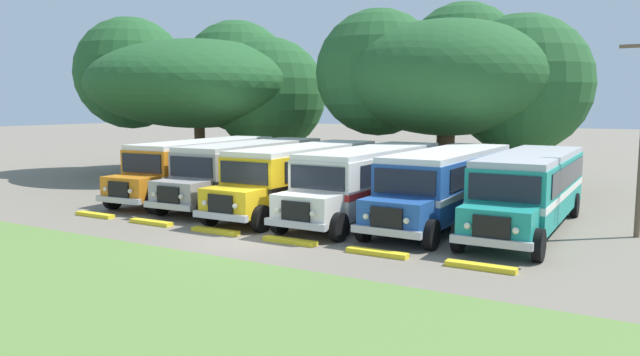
% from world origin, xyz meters
% --- Properties ---
extents(ground_plane, '(220.00, 220.00, 0.00)m').
position_xyz_m(ground_plane, '(0.00, 0.00, 0.00)').
color(ground_plane, slate).
extents(foreground_grass_strip, '(80.00, 8.07, 0.01)m').
position_xyz_m(foreground_grass_strip, '(0.00, -6.75, 0.00)').
color(foreground_grass_strip, olive).
rests_on(foreground_grass_strip, ground_plane).
extents(parked_bus_slot_0, '(3.26, 10.93, 2.82)m').
position_xyz_m(parked_bus_slot_0, '(-7.89, 6.43, 1.58)').
color(parked_bus_slot_0, orange).
rests_on(parked_bus_slot_0, ground_plane).
extents(parked_bus_slot_1, '(3.01, 10.88, 2.82)m').
position_xyz_m(parked_bus_slot_1, '(-4.84, 6.37, 1.58)').
color(parked_bus_slot_1, '#9E9993').
rests_on(parked_bus_slot_1, ground_plane).
extents(parked_bus_slot_2, '(2.70, 10.84, 2.82)m').
position_xyz_m(parked_bus_slot_2, '(-1.46, 5.72, 1.58)').
color(parked_bus_slot_2, yellow).
rests_on(parked_bus_slot_2, ground_plane).
extents(parked_bus_slot_3, '(2.76, 10.85, 2.82)m').
position_xyz_m(parked_bus_slot_3, '(1.75, 5.81, 1.58)').
color(parked_bus_slot_3, silver).
rests_on(parked_bus_slot_3, ground_plane).
extents(parked_bus_slot_4, '(2.81, 10.86, 2.82)m').
position_xyz_m(parked_bus_slot_4, '(4.91, 6.24, 1.58)').
color(parked_bus_slot_4, '#23519E').
rests_on(parked_bus_slot_4, ground_plane).
extents(parked_bus_slot_5, '(2.74, 10.85, 2.82)m').
position_xyz_m(parked_bus_slot_5, '(8.04, 6.42, 1.58)').
color(parked_bus_slot_5, teal).
rests_on(parked_bus_slot_5, ground_plane).
extents(curb_wheelstop_0, '(2.00, 0.36, 0.15)m').
position_xyz_m(curb_wheelstop_0, '(-8.02, -0.14, 0.07)').
color(curb_wheelstop_0, yellow).
rests_on(curb_wheelstop_0, ground_plane).
extents(curb_wheelstop_1, '(2.00, 0.36, 0.15)m').
position_xyz_m(curb_wheelstop_1, '(-4.81, -0.14, 0.07)').
color(curb_wheelstop_1, yellow).
rests_on(curb_wheelstop_1, ground_plane).
extents(curb_wheelstop_2, '(2.00, 0.36, 0.15)m').
position_xyz_m(curb_wheelstop_2, '(-1.60, -0.14, 0.07)').
color(curb_wheelstop_2, yellow).
rests_on(curb_wheelstop_2, ground_plane).
extents(curb_wheelstop_3, '(2.00, 0.36, 0.15)m').
position_xyz_m(curb_wheelstop_3, '(1.60, -0.14, 0.07)').
color(curb_wheelstop_3, yellow).
rests_on(curb_wheelstop_3, ground_plane).
extents(curb_wheelstop_4, '(2.00, 0.36, 0.15)m').
position_xyz_m(curb_wheelstop_4, '(4.81, -0.14, 0.07)').
color(curb_wheelstop_4, yellow).
rests_on(curb_wheelstop_4, ground_plane).
extents(curb_wheelstop_5, '(2.00, 0.36, 0.15)m').
position_xyz_m(curb_wheelstop_5, '(8.02, -0.14, 0.07)').
color(curb_wheelstop_5, yellow).
rests_on(curb_wheelstop_5, ground_plane).
extents(broad_shade_tree, '(14.50, 12.12, 10.55)m').
position_xyz_m(broad_shade_tree, '(1.89, 16.16, 6.21)').
color(broad_shade_tree, brown).
rests_on(broad_shade_tree, ground_plane).
extents(secondary_tree, '(16.65, 15.46, 10.64)m').
position_xyz_m(secondary_tree, '(-15.03, 15.17, 6.12)').
color(secondary_tree, brown).
rests_on(secondary_tree, ground_plane).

